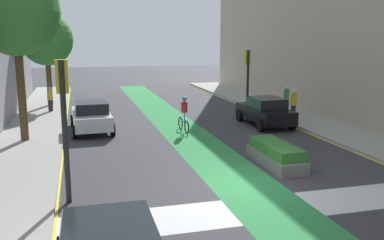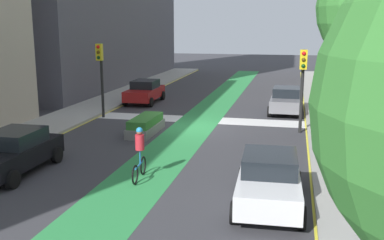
{
  "view_description": "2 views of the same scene",
  "coord_description": "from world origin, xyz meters",
  "views": [
    {
      "loc": [
        -5.2,
        -12.36,
        4.78
      ],
      "look_at": [
        -0.82,
        3.76,
        1.52
      ],
      "focal_mm": 39.42,
      "sensor_mm": 36.0,
      "label": 1
    },
    {
      "loc": [
        -5.2,
        22.74,
        5.39
      ],
      "look_at": [
        -0.99,
        4.21,
        1.32
      ],
      "focal_mm": 42.01,
      "sensor_mm": 36.0,
      "label": 2
    }
  ],
  "objects": [
    {
      "name": "median_planter",
      "position": [
        1.96,
        1.79,
        0.4
      ],
      "size": [
        1.11,
        3.19,
        0.85
      ],
      "color": "slate",
      "rests_on": "ground_plane"
    },
    {
      "name": "traffic_signal_near_left",
      "position": [
        -5.63,
        0.07,
        2.93
      ],
      "size": [
        0.35,
        0.52,
        4.18
      ],
      "color": "black",
      "rests_on": "ground_plane"
    },
    {
      "name": "bike_lane_paint",
      "position": [
        -0.04,
        0.0,
        0.0
      ],
      "size": [
        2.4,
        60.0,
        0.01
      ],
      "primitive_type": "cube",
      "color": "#2D8C47",
      "rests_on": "ground_plane"
    },
    {
      "name": "car_black_right_far",
      "position": [
        4.71,
        8.69,
        0.8
      ],
      "size": [
        2.04,
        4.21,
        1.57
      ],
      "color": "black",
      "rests_on": "ground_plane"
    },
    {
      "name": "pedestrian_sidewalk_left_a",
      "position": [
        -6.97,
        15.75,
        0.95
      ],
      "size": [
        0.34,
        0.34,
        1.58
      ],
      "color": "#262638",
      "rests_on": "sidewalk_left"
    },
    {
      "name": "traffic_signal_far_right",
      "position": [
        5.6,
        13.51,
        2.81
      ],
      "size": [
        0.35,
        0.52,
        3.99
      ],
      "color": "black",
      "rests_on": "ground_plane"
    },
    {
      "name": "car_white_left_far",
      "position": [
        -4.62,
        9.71,
        0.8
      ],
      "size": [
        2.16,
        4.27,
        1.57
      ],
      "color": "silver",
      "rests_on": "ground_plane"
    },
    {
      "name": "curb_stripe_left",
      "position": [
        -6.0,
        0.0,
        0.01
      ],
      "size": [
        0.16,
        60.0,
        0.01
      ],
      "primitive_type": "cube",
      "color": "yellow",
      "rests_on": "ground_plane"
    },
    {
      "name": "street_tree_far",
      "position": [
        -7.13,
        18.43,
        4.64
      ],
      "size": [
        3.56,
        3.56,
        6.3
      ],
      "color": "brown",
      "rests_on": "sidewalk_left"
    },
    {
      "name": "street_tree_near",
      "position": [
        -7.69,
        7.91,
        5.87
      ],
      "size": [
        3.85,
        3.85,
        7.68
      ],
      "color": "brown",
      "rests_on": "sidewalk_left"
    },
    {
      "name": "cyclist_in_lane",
      "position": [
        -0.02,
        8.31,
        0.97
      ],
      "size": [
        0.32,
        1.73,
        1.86
      ],
      "color": "black",
      "rests_on": "ground_plane"
    },
    {
      "name": "ground_plane",
      "position": [
        0.0,
        0.0,
        0.0
      ],
      "size": [
        120.0,
        120.0,
        0.0
      ],
      "primitive_type": "plane",
      "color": "#38383D"
    },
    {
      "name": "pedestrian_sidewalk_right_b",
      "position": [
        7.16,
        10.97,
        1.05
      ],
      "size": [
        0.34,
        0.34,
        1.75
      ],
      "color": "#262638",
      "rests_on": "sidewalk_right"
    },
    {
      "name": "sidewalk_left",
      "position": [
        -7.5,
        0.0,
        0.07
      ],
      "size": [
        3.0,
        60.0,
        0.15
      ],
      "primitive_type": "cube",
      "color": "#9E9E99",
      "rests_on": "ground_plane"
    },
    {
      "name": "crosswalk_band",
      "position": [
        0.0,
        -2.0,
        0.0
      ],
      "size": [
        12.0,
        1.8,
        0.01
      ],
      "primitive_type": "cube",
      "color": "silver",
      "rests_on": "ground_plane"
    },
    {
      "name": "pedestrian_sidewalk_right_a",
      "position": [
        6.76,
        9.3,
        1.04
      ],
      "size": [
        0.34,
        0.34,
        1.74
      ],
      "color": "#262638",
      "rests_on": "sidewalk_right"
    }
  ]
}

